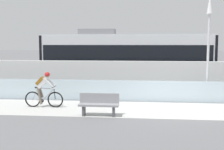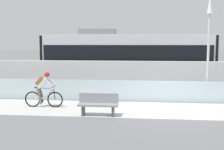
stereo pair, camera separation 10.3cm
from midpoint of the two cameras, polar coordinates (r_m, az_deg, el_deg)
ground_plane at (r=13.20m, az=10.95°, el=-6.64°), size 200.00×200.00×0.00m
bike_path_deck at (r=13.20m, az=10.95°, el=-6.61°), size 32.00×3.20×0.01m
glass_parapet at (r=14.91m, az=10.40°, el=-3.11°), size 32.00×0.05×1.04m
concrete_barrier_wall at (r=16.63m, az=9.98°, el=-0.66°), size 32.00×0.36×1.90m
tram_rail_near at (r=19.21m, az=9.44°, el=-2.58°), size 32.00×0.08×0.01m
tram_rail_far at (r=20.63m, az=9.21°, el=-1.97°), size 32.00×0.08×0.01m
tram at (r=19.73m, az=3.05°, el=3.24°), size 11.06×2.54×3.81m
cyclist_on_bike at (r=13.74m, az=-12.83°, el=-2.78°), size 1.77×0.58×1.61m
lamp_post_antenna at (r=15.32m, az=18.26°, el=7.33°), size 0.28×0.28×5.20m
bench at (r=11.92m, az=-2.40°, el=-5.56°), size 1.60×0.45×0.89m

